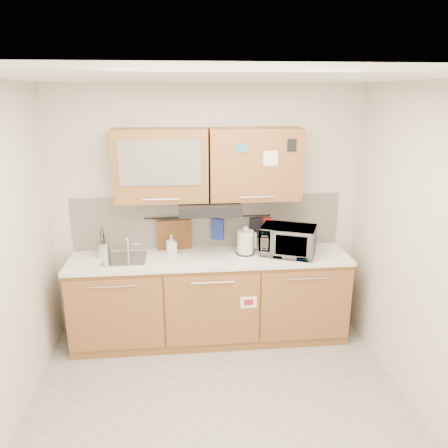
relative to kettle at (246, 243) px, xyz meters
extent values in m
plane|color=#9E9993|center=(-0.37, -1.23, -1.04)|extent=(3.20, 3.20, 0.00)
plane|color=white|center=(-0.37, -1.23, 1.56)|extent=(3.20, 3.20, 0.00)
plane|color=silver|center=(-0.37, 0.27, 0.26)|extent=(3.20, 0.00, 3.20)
plane|color=silver|center=(1.23, -1.23, 0.26)|extent=(0.00, 3.00, 3.00)
cube|color=olive|center=(-0.37, -0.03, -0.60)|extent=(2.80, 0.60, 0.88)
cube|color=black|center=(-0.37, -0.03, -0.99)|extent=(2.80, 0.54, 0.10)
cube|color=#A06139|center=(-1.30, -0.34, -0.57)|extent=(0.91, 0.02, 0.74)
cylinder|color=silver|center=(-1.30, -0.37, -0.26)|extent=(0.41, 0.01, 0.01)
cube|color=#A06139|center=(-0.37, -0.34, -0.57)|extent=(0.91, 0.02, 0.74)
cylinder|color=silver|center=(-0.37, -0.37, -0.26)|extent=(0.41, 0.01, 0.01)
cube|color=#A06139|center=(0.57, -0.34, -0.57)|extent=(0.91, 0.02, 0.74)
cylinder|color=silver|center=(0.57, -0.37, -0.26)|extent=(0.41, 0.01, 0.01)
cube|color=white|center=(-0.37, -0.04, -0.14)|extent=(2.82, 0.62, 0.04)
cube|color=silver|center=(-0.37, 0.26, 0.16)|extent=(2.80, 0.02, 0.56)
cube|color=olive|center=(-0.83, 0.09, 0.79)|extent=(0.90, 0.35, 0.70)
cube|color=silver|center=(-0.83, -0.09, 0.84)|extent=(0.76, 0.02, 0.42)
cube|color=#A06139|center=(0.09, 0.09, 0.79)|extent=(0.90, 0.35, 0.70)
cube|color=white|center=(0.21, -0.09, 0.87)|extent=(0.14, 0.00, 0.14)
cube|color=black|center=(-0.37, 0.02, 0.38)|extent=(0.60, 0.46, 0.10)
cube|color=silver|center=(-1.22, -0.03, -0.12)|extent=(0.42, 0.40, 0.03)
cylinder|color=silver|center=(-1.20, 0.13, 0.00)|extent=(0.03, 0.03, 0.24)
cylinder|color=silver|center=(-1.20, 0.05, 0.10)|extent=(0.02, 0.18, 0.02)
cylinder|color=black|center=(-0.37, 0.22, 0.22)|extent=(1.30, 0.02, 0.02)
cylinder|color=#B1B2B6|center=(-1.42, 0.04, -0.04)|extent=(0.14, 0.14, 0.16)
cylinder|color=black|center=(-1.44, 0.05, 0.03)|extent=(0.01, 0.01, 0.30)
cylinder|color=black|center=(-1.41, 0.02, 0.01)|extent=(0.01, 0.01, 0.26)
cylinder|color=black|center=(-1.42, 0.06, 0.04)|extent=(0.01, 0.01, 0.32)
cylinder|color=black|center=(-1.44, 0.01, 0.00)|extent=(0.01, 0.01, 0.23)
cylinder|color=silver|center=(0.00, 0.00, 0.00)|extent=(0.20, 0.20, 0.25)
sphere|color=silver|center=(0.00, 0.00, 0.15)|extent=(0.06, 0.06, 0.06)
cube|color=silver|center=(0.10, 0.03, 0.02)|extent=(0.03, 0.04, 0.16)
cylinder|color=black|center=(0.00, 0.00, -0.11)|extent=(0.19, 0.19, 0.01)
cube|color=black|center=(0.53, -0.01, -0.03)|extent=(0.26, 0.19, 0.18)
cube|color=black|center=(0.49, -0.02, 0.06)|extent=(0.09, 0.12, 0.01)
cube|color=black|center=(0.58, 0.00, 0.06)|extent=(0.09, 0.12, 0.01)
imported|color=#999999|center=(0.43, -0.06, 0.03)|extent=(0.63, 0.54, 0.30)
imported|color=#999999|center=(-0.75, 0.07, -0.01)|extent=(0.11, 0.12, 0.21)
cube|color=brown|center=(-0.72, 0.20, -0.02)|extent=(0.36, 0.07, 0.44)
cube|color=navy|center=(-0.27, 0.20, 0.09)|extent=(0.14, 0.09, 0.22)
cube|color=black|center=(0.14, 0.20, 0.09)|extent=(0.14, 0.05, 0.21)
cube|color=#AE171D|center=(0.25, 0.20, 0.13)|extent=(0.12, 0.06, 0.15)
camera|label=1|loc=(-0.63, -4.15, 1.47)|focal=35.00mm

